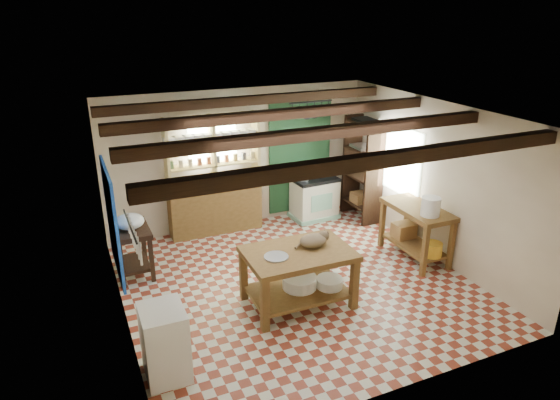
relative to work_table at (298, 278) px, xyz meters
name	(u,v)px	position (x,y,z in m)	size (l,w,h in m)	color
floor	(296,283)	(0.21, 0.51, -0.42)	(5.00, 5.00, 0.02)	maroon
ceiling	(298,114)	(0.21, 0.51, 2.19)	(5.00, 5.00, 0.02)	#424247
wall_back	(239,159)	(0.21, 3.01, 0.89)	(5.00, 0.04, 2.60)	beige
wall_front	(404,288)	(0.21, -1.99, 0.89)	(5.00, 0.04, 2.60)	beige
wall_left	(116,234)	(-2.29, 0.51, 0.89)	(0.04, 5.00, 2.60)	beige
wall_right	(435,181)	(2.71, 0.51, 0.89)	(0.04, 5.00, 2.60)	beige
ceiling_beams	(298,123)	(0.21, 0.51, 2.07)	(5.00, 3.80, 0.15)	#301C11
blue_wall_patch	(112,222)	(-2.26, 1.41, 0.69)	(0.04, 1.40, 1.60)	blue
green_wall_patch	(300,154)	(1.46, 2.98, 0.84)	(1.30, 0.04, 2.30)	#1D4927
window_back	(212,141)	(-0.29, 2.99, 1.29)	(0.90, 0.02, 0.80)	silver
window_right	(398,159)	(2.69, 1.51, 0.99)	(0.02, 1.30, 1.20)	silver
utensil_rail	(131,236)	(-2.23, -0.69, 1.37)	(0.06, 0.90, 0.28)	black
pot_rack	(311,111)	(1.46, 2.56, 1.77)	(0.86, 0.12, 0.36)	black
shelving_unit	(214,176)	(-0.34, 2.82, 0.69)	(1.70, 0.34, 2.20)	#D7BF7C
tall_rack	(363,169)	(2.49, 2.31, 0.59)	(0.40, 0.86, 2.00)	#301C11
work_table	(298,278)	(0.00, 0.00, 0.00)	(1.46, 0.98, 0.83)	brown
stove	(314,198)	(1.64, 2.66, 0.00)	(0.85, 0.58, 0.84)	beige
prep_table	(133,251)	(-1.99, 1.78, -0.02)	(0.54, 0.79, 0.80)	#301C11
white_cabinet	(165,343)	(-2.01, -0.72, 0.02)	(0.48, 0.57, 0.86)	white
right_counter	(415,232)	(2.39, 0.49, 0.04)	(0.63, 1.26, 0.91)	brown
cat	(313,241)	(0.25, 0.05, 0.50)	(0.39, 0.30, 0.18)	#7C6648
steel_tray	(276,257)	(-0.35, -0.05, 0.42)	(0.33, 0.33, 0.02)	#B5B5BD
basin_large	(300,282)	(0.05, 0.05, -0.11)	(0.49, 0.49, 0.17)	white
basin_small	(330,282)	(0.45, -0.11, -0.13)	(0.38, 0.38, 0.13)	white
kettle_left	(304,174)	(1.39, 2.65, 0.54)	(0.21, 0.21, 0.24)	#B5B5BD
kettle_right	(319,172)	(1.74, 2.67, 0.53)	(0.18, 0.18, 0.22)	black
enamel_bowl	(129,221)	(-1.99, 1.78, 0.49)	(0.44, 0.44, 0.22)	white
white_bucket	(431,207)	(2.34, 0.14, 0.64)	(0.30, 0.30, 0.30)	white
wicker_basket	(404,230)	(2.40, 0.79, -0.05)	(0.36, 0.29, 0.25)	#9D713F
yellow_tub	(432,249)	(2.39, 0.04, -0.06)	(0.30, 0.30, 0.22)	gold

